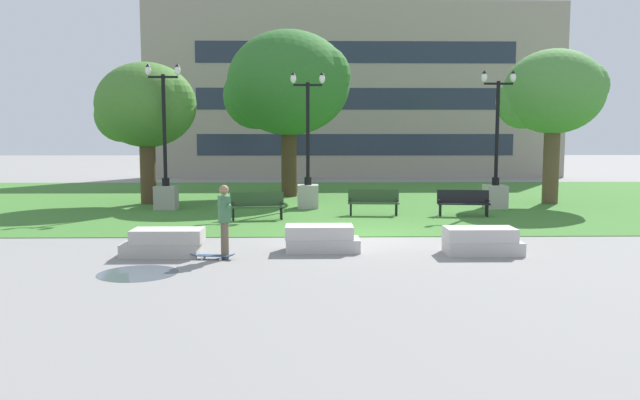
% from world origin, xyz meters
% --- Properties ---
extents(ground_plane, '(140.00, 140.00, 0.00)m').
position_xyz_m(ground_plane, '(0.00, 0.00, 0.00)').
color(ground_plane, gray).
extents(grass_lawn, '(40.00, 20.00, 0.02)m').
position_xyz_m(grass_lawn, '(0.00, 10.00, 0.01)').
color(grass_lawn, '#3D752D').
rests_on(grass_lawn, ground).
extents(concrete_block_center, '(1.88, 0.90, 0.64)m').
position_xyz_m(concrete_block_center, '(-4.87, -2.55, 0.31)').
color(concrete_block_center, '#B2ADA3').
rests_on(concrete_block_center, ground).
extents(concrete_block_left, '(1.82, 0.90, 0.64)m').
position_xyz_m(concrete_block_left, '(-1.14, -2.03, 0.31)').
color(concrete_block_left, '#BCB7B2').
rests_on(concrete_block_left, ground).
extents(concrete_block_right, '(1.81, 0.90, 0.64)m').
position_xyz_m(concrete_block_right, '(2.71, -2.48, 0.31)').
color(concrete_block_right, '#BCB7B2').
rests_on(concrete_block_right, ground).
extents(person_skateboarder, '(0.40, 0.55, 1.71)m').
position_xyz_m(person_skateboarder, '(-3.39, -2.90, 0.98)').
color(person_skateboarder, brown).
rests_on(person_skateboarder, ground).
extents(skateboard, '(1.04, 0.35, 0.14)m').
position_xyz_m(skateboard, '(-3.67, -3.01, 0.09)').
color(skateboard, '#2D4C75').
rests_on(skateboard, ground).
extents(puddle, '(1.66, 1.66, 0.01)m').
position_xyz_m(puddle, '(-4.99, -4.46, 0.00)').
color(puddle, '#47515B').
rests_on(puddle, ground).
extents(park_bench_near_left, '(1.85, 0.74, 0.90)m').
position_xyz_m(park_bench_near_left, '(-3.17, 3.62, 0.54)').
color(park_bench_near_left, '#284723').
rests_on(park_bench_near_left, grass_lawn).
extents(park_bench_near_right, '(1.85, 0.76, 0.90)m').
position_xyz_m(park_bench_near_right, '(3.99, 4.41, 0.54)').
color(park_bench_near_right, black).
rests_on(park_bench_near_right, grass_lawn).
extents(park_bench_far_left, '(1.84, 0.67, 0.90)m').
position_xyz_m(park_bench_far_left, '(0.86, 4.70, 0.54)').
color(park_bench_far_left, '#284723').
rests_on(park_bench_far_left, grass_lawn).
extents(lamp_post_right, '(1.32, 0.80, 5.49)m').
position_xyz_m(lamp_post_right, '(-6.88, 6.57, 1.12)').
color(lamp_post_right, gray).
rests_on(lamp_post_right, grass_lawn).
extents(lamp_post_left, '(1.32, 0.80, 5.26)m').
position_xyz_m(lamp_post_left, '(5.78, 6.62, 1.08)').
color(lamp_post_left, '#ADA89E').
rests_on(lamp_post_left, grass_lawn).
extents(lamp_post_center, '(1.32, 0.80, 5.23)m').
position_xyz_m(lamp_post_center, '(-1.46, 6.91, 1.07)').
color(lamp_post_center, '#ADA89E').
rests_on(lamp_post_center, grass_lawn).
extents(tree_far_right, '(4.23, 4.03, 6.30)m').
position_xyz_m(tree_far_right, '(8.52, 8.31, 4.52)').
color(tree_far_right, brown).
rests_on(tree_far_right, grass_lawn).
extents(tree_near_left, '(5.86, 5.58, 7.56)m').
position_xyz_m(tree_near_left, '(-2.39, 11.57, 5.12)').
color(tree_near_left, '#42301E').
rests_on(tree_near_left, grass_lawn).
extents(tree_near_right, '(4.25, 4.05, 5.76)m').
position_xyz_m(tree_near_right, '(-8.09, 8.55, 3.99)').
color(tree_near_right, '#4C3823').
rests_on(tree_near_right, grass_lawn).
extents(building_facade_distant, '(27.86, 1.03, 11.53)m').
position_xyz_m(building_facade_distant, '(1.71, 24.50, 5.76)').
color(building_facade_distant, gray).
rests_on(building_facade_distant, ground).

